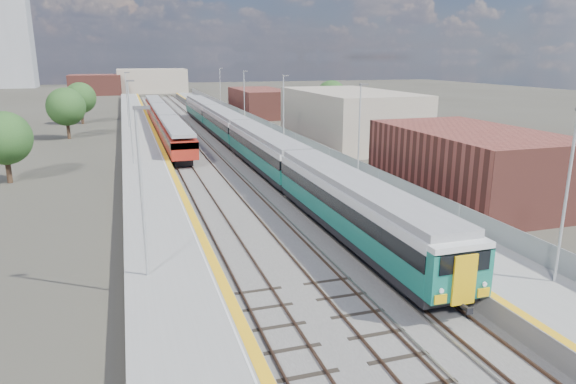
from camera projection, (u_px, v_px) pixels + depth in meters
name	position (u px, v px, depth m)	size (l,w,h in m)	color
ground	(215.00, 142.00, 64.83)	(320.00, 320.00, 0.00)	#47443A
ballast_bed	(195.00, 140.00, 66.47)	(10.50, 155.00, 0.06)	#565451
tracks	(197.00, 137.00, 68.17)	(8.96, 160.00, 0.17)	#4C3323
platform_right	(251.00, 134.00, 68.53)	(4.70, 155.00, 8.52)	slate
platform_left	(140.00, 139.00, 64.35)	(4.30, 155.00, 8.52)	slate
buildings	(91.00, 56.00, 138.50)	(72.00, 185.50, 40.00)	brown
green_train	(242.00, 134.00, 56.53)	(2.85, 79.31, 3.14)	black
red_train	(163.00, 119.00, 72.76)	(2.64, 53.62, 3.33)	black
tree_a	(4.00, 138.00, 42.95)	(4.51, 4.51, 6.11)	#382619
tree_b	(66.00, 107.00, 66.50)	(4.91, 4.91, 6.66)	#382619
tree_c	(80.00, 98.00, 81.60)	(4.86, 4.86, 6.59)	#382619
tree_d	(331.00, 96.00, 82.87)	(5.05, 5.05, 6.85)	#382619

